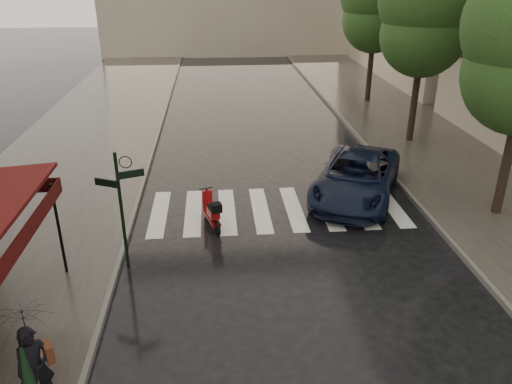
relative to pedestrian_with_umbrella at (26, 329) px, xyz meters
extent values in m
plane|color=black|center=(2.00, 1.38, -1.73)|extent=(120.00, 120.00, 0.00)
cube|color=#38332D|center=(-2.50, 13.38, -1.67)|extent=(6.00, 60.00, 0.12)
cube|color=#38332D|center=(12.25, 13.38, -1.67)|extent=(5.50, 60.00, 0.12)
cube|color=#595651|center=(0.55, 13.38, -1.65)|extent=(0.12, 60.00, 0.16)
cube|color=#595651|center=(9.45, 13.38, -1.65)|extent=(0.12, 60.00, 0.16)
cube|color=silver|center=(1.30, 7.38, -1.72)|extent=(0.50, 3.20, 0.01)
cube|color=silver|center=(2.35, 7.38, -1.72)|extent=(0.50, 3.20, 0.01)
cube|color=silver|center=(3.40, 7.38, -1.72)|extent=(0.50, 3.20, 0.01)
cube|color=silver|center=(4.45, 7.38, -1.72)|extent=(0.50, 3.20, 0.01)
cube|color=silver|center=(5.50, 7.38, -1.72)|extent=(0.50, 3.20, 0.01)
cube|color=silver|center=(6.55, 7.38, -1.72)|extent=(0.50, 3.20, 0.01)
cube|color=silver|center=(7.60, 7.38, -1.72)|extent=(0.50, 3.20, 0.01)
cube|color=silver|center=(8.65, 7.38, -1.72)|extent=(0.50, 3.20, 0.01)
cube|color=#3F0909|center=(-0.52, 0.88, 0.62)|extent=(0.04, 7.00, 0.35)
cylinder|color=black|center=(-0.65, 4.13, -0.43)|extent=(0.07, 0.07, 2.35)
cylinder|color=black|center=(0.80, 4.38, -0.18)|extent=(0.08, 0.08, 3.10)
cube|color=black|center=(1.10, 4.38, 0.82)|extent=(0.62, 0.26, 0.18)
cube|color=black|center=(0.52, 4.38, 0.62)|extent=(0.56, 0.29, 0.18)
cylinder|color=black|center=(11.60, 6.38, 0.52)|extent=(0.28, 0.28, 4.26)
cylinder|color=black|center=(11.50, 13.38, 0.63)|extent=(0.28, 0.28, 4.48)
sphere|color=#1B3B15|center=(11.50, 13.38, 2.79)|extent=(3.40, 3.40, 3.40)
cylinder|color=black|center=(11.70, 20.38, 0.58)|extent=(0.28, 0.28, 4.37)
sphere|color=#1B3B15|center=(11.70, 20.38, 2.68)|extent=(3.40, 3.40, 3.40)
imported|color=black|center=(0.00, 0.00, -0.81)|extent=(0.69, 0.63, 1.59)
imported|color=black|center=(0.00, 0.00, 0.38)|extent=(1.30, 1.31, 0.86)
cube|color=#4F2615|center=(0.21, 0.13, -0.61)|extent=(0.26, 0.32, 0.34)
cylinder|color=black|center=(3.07, 5.88, -1.51)|extent=(0.20, 0.44, 0.43)
cylinder|color=black|center=(2.77, 6.96, -1.51)|extent=(0.20, 0.44, 0.43)
cube|color=maroon|center=(2.92, 6.44, -1.44)|extent=(0.55, 1.19, 0.09)
cube|color=maroon|center=(2.98, 6.22, -1.17)|extent=(0.39, 0.55, 0.25)
cube|color=maroon|center=(2.81, 6.83, -1.10)|extent=(0.31, 0.18, 0.67)
cylinder|color=black|center=(2.79, 6.91, -0.72)|extent=(0.41, 0.14, 0.03)
cube|color=black|center=(3.06, 5.90, -0.87)|extent=(0.35, 0.34, 0.25)
imported|color=black|center=(7.66, 8.09, -1.01)|extent=(4.33, 5.70, 1.44)
camera|label=1|loc=(3.10, -6.60, 5.23)|focal=35.00mm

